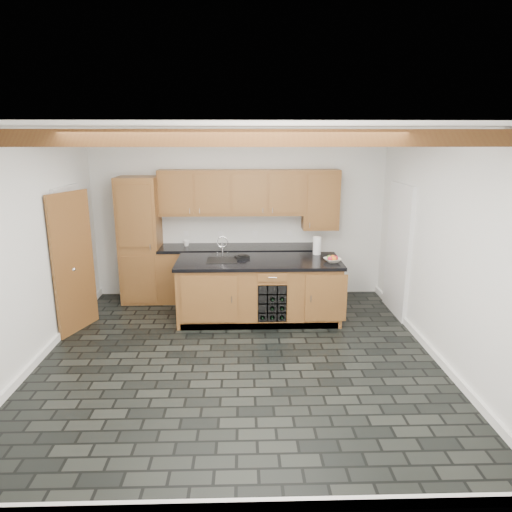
% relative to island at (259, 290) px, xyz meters
% --- Properties ---
extents(ground, '(5.00, 5.00, 0.00)m').
position_rel_island_xyz_m(ground, '(-0.31, -1.28, -0.46)').
color(ground, black).
rests_on(ground, ground).
extents(room_shell, '(5.01, 5.00, 5.00)m').
position_rel_island_xyz_m(room_shell, '(-0.39, -0.75, 1.06)').
color(room_shell, white).
rests_on(room_shell, ground).
extents(back_cabinetry, '(3.65, 0.62, 2.20)m').
position_rel_island_xyz_m(back_cabinetry, '(-0.68, 0.95, 0.52)').
color(back_cabinetry, brown).
rests_on(back_cabinetry, ground).
extents(island, '(2.48, 0.96, 0.93)m').
position_rel_island_xyz_m(island, '(0.00, 0.00, 0.00)').
color(island, brown).
rests_on(island, ground).
extents(faucet, '(0.45, 0.40, 0.34)m').
position_rel_island_xyz_m(faucet, '(-0.56, 0.05, 0.50)').
color(faucet, black).
rests_on(faucet, island).
extents(kitchen_scale, '(0.23, 0.18, 0.06)m').
position_rel_island_xyz_m(kitchen_scale, '(-0.26, 0.10, 0.50)').
color(kitchen_scale, black).
rests_on(kitchen_scale, island).
extents(fruit_bowl, '(0.30, 0.30, 0.06)m').
position_rel_island_xyz_m(fruit_bowl, '(1.07, -0.13, 0.50)').
color(fruit_bowl, beige).
rests_on(fruit_bowl, island).
extents(fruit_cluster, '(0.16, 0.17, 0.07)m').
position_rel_island_xyz_m(fruit_cluster, '(1.07, -0.13, 0.53)').
color(fruit_cluster, '#AF1729').
rests_on(fruit_cluster, fruit_bowl).
extents(paper_towel, '(0.12, 0.12, 0.28)m').
position_rel_island_xyz_m(paper_towel, '(0.92, 0.35, 0.60)').
color(paper_towel, white).
rests_on(paper_towel, island).
extents(mug, '(0.14, 0.14, 0.10)m').
position_rel_island_xyz_m(mug, '(-1.20, 0.97, 0.52)').
color(mug, white).
rests_on(mug, back_cabinetry).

